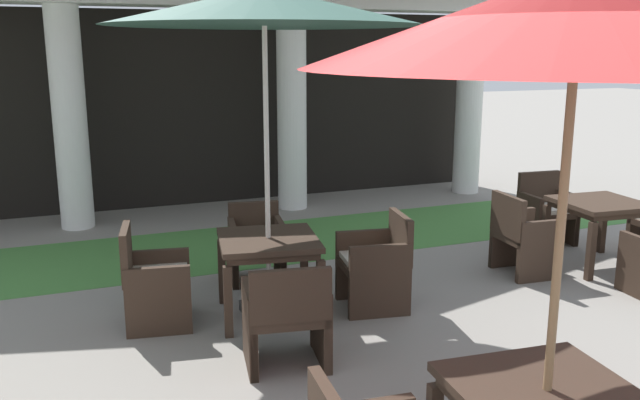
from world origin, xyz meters
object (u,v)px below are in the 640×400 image
at_px(patio_table_far_back, 268,249).
at_px(patio_chair_far_back_north, 256,244).
at_px(patio_chair_far_back_south, 286,316).
at_px(patio_chair_mid_left_west, 523,237).
at_px(patio_chair_far_back_west, 154,281).
at_px(patio_chair_mid_left_north, 546,211).
at_px(patio_table_mid_left, 600,210).
at_px(patio_umbrella_far_back, 264,10).
at_px(patio_chair_far_back_east, 376,265).
at_px(patio_umbrella_near_foreground, 578,24).

height_order(patio_table_far_back, patio_chair_far_back_north, patio_chair_far_back_north).
height_order(patio_chair_far_back_north, patio_chair_far_back_south, patio_chair_far_back_south).
relative_size(patio_chair_mid_left_west, patio_chair_far_back_south, 1.04).
bearing_deg(patio_table_far_back, patio_chair_far_back_west, 170.25).
bearing_deg(patio_chair_mid_left_north, patio_table_far_back, 18.81).
distance_m(patio_table_mid_left, patio_chair_far_back_west, 4.81).
relative_size(patio_chair_mid_left_north, patio_table_far_back, 0.87).
bearing_deg(patio_table_mid_left, patio_chair_mid_left_north, 85.23).
bearing_deg(patio_umbrella_far_back, patio_chair_far_back_west, 170.25).
height_order(patio_chair_mid_left_north, patio_chair_mid_left_west, patio_chair_mid_left_west).
bearing_deg(patio_chair_far_back_east, patio_chair_far_back_north, 45.18).
relative_size(patio_chair_far_back_south, patio_chair_far_back_west, 0.94).
bearing_deg(patio_chair_far_back_north, patio_chair_far_back_east, 135.18).
xyz_separation_m(patio_umbrella_near_foreground, patio_table_far_back, (-0.46, 3.11, -1.85)).
relative_size(patio_chair_mid_left_west, patio_umbrella_far_back, 0.30).
bearing_deg(patio_chair_far_back_north, patio_chair_mid_left_west, 171.70).
xyz_separation_m(patio_umbrella_far_back, patio_chair_far_back_south, (-0.17, -0.99, -2.28)).
xyz_separation_m(patio_table_mid_left, patio_chair_far_back_north, (-3.64, 0.96, -0.25)).
height_order(patio_table_mid_left, patio_chair_far_back_north, patio_chair_far_back_north).
distance_m(patio_table_mid_left, patio_chair_far_back_north, 3.77).
xyz_separation_m(patio_chair_mid_left_north, patio_table_far_back, (-3.89, -0.97, 0.23)).
height_order(patio_table_far_back, patio_umbrella_far_back, patio_umbrella_far_back).
xyz_separation_m(patio_table_mid_left, patio_chair_far_back_south, (-3.98, -1.01, -0.23)).
relative_size(patio_table_mid_left, patio_chair_far_back_south, 1.10).
xyz_separation_m(patio_umbrella_far_back, patio_chair_far_back_west, (-0.99, 0.17, -2.28)).
distance_m(patio_chair_mid_left_north, patio_chair_far_back_west, 4.94).
distance_m(patio_chair_mid_left_west, patio_chair_far_back_south, 3.22).
xyz_separation_m(patio_chair_far_back_east, patio_chair_far_back_west, (-1.98, 0.34, -0.01)).
bearing_deg(patio_chair_far_back_north, patio_chair_far_back_south, 90.00).
bearing_deg(patio_umbrella_far_back, patio_table_far_back, -89.33).
distance_m(patio_chair_mid_left_north, patio_chair_far_back_east, 3.11).
relative_size(patio_chair_mid_left_north, patio_chair_far_back_west, 0.97).
xyz_separation_m(patio_chair_mid_left_west, patio_table_far_back, (-2.86, -0.11, 0.22)).
bearing_deg(patio_chair_mid_left_north, patio_umbrella_near_foreground, 54.75).
height_order(patio_umbrella_near_foreground, patio_chair_far_back_east, patio_umbrella_near_foreground).
distance_m(patio_chair_mid_left_north, patio_chair_far_back_south, 4.50).
xyz_separation_m(patio_chair_far_back_north, patio_chair_far_back_west, (-1.16, -0.81, 0.01)).
bearing_deg(patio_table_far_back, patio_table_mid_left, 0.40).
height_order(patio_chair_mid_left_north, patio_chair_far_back_east, patio_chair_far_back_east).
bearing_deg(patio_chair_far_back_east, patio_chair_far_back_west, 90.00).
xyz_separation_m(patio_table_far_back, patio_umbrella_far_back, (-0.00, 0.00, 2.05)).
xyz_separation_m(patio_umbrella_near_foreground, patio_chair_far_back_west, (-1.45, 3.28, -2.08)).
height_order(patio_table_mid_left, patio_chair_mid_left_west, patio_chair_mid_left_west).
xyz_separation_m(patio_table_far_back, patio_chair_far_back_east, (0.99, -0.17, -0.22)).
distance_m(patio_table_far_back, patio_chair_far_back_south, 1.03).
distance_m(patio_table_far_back, patio_chair_far_back_east, 1.03).
height_order(patio_chair_far_back_south, patio_chair_far_back_west, patio_chair_far_back_west).
relative_size(patio_table_mid_left, patio_umbrella_far_back, 0.32).
bearing_deg(patio_umbrella_near_foreground, patio_table_mid_left, 43.13).
height_order(patio_table_mid_left, patio_chair_far_back_south, patio_chair_far_back_south).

